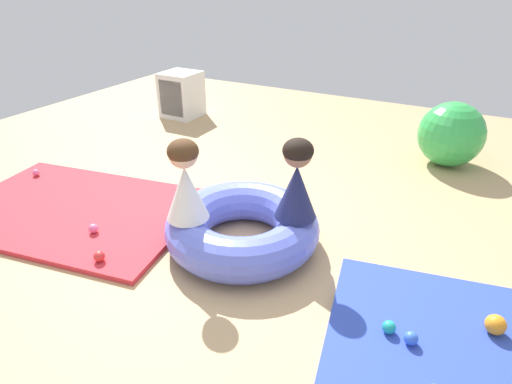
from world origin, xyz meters
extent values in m
plane|color=tan|center=(0.00, 0.00, 0.00)|extent=(8.00, 8.00, 0.00)
cube|color=red|center=(-1.29, -0.33, 0.02)|extent=(2.05, 1.55, 0.04)
cube|color=#2D47B7|center=(1.49, -0.40, 0.02)|extent=(1.39, 1.31, 0.04)
torus|color=#6070E5|center=(0.11, -0.10, 0.15)|extent=(1.06, 1.06, 0.29)
cone|color=white|center=(-0.14, -0.36, 0.47)|extent=(0.34, 0.34, 0.36)
sphere|color=#DBAD89|center=(-0.14, -0.36, 0.73)|extent=(0.18, 0.18, 0.18)
ellipsoid|color=#472D19|center=(-0.14, -0.36, 0.75)|extent=(0.19, 0.19, 0.15)
cone|color=navy|center=(0.46, -0.02, 0.47)|extent=(0.32, 0.32, 0.36)
sphere|color=#936647|center=(0.46, -0.02, 0.73)|extent=(0.18, 0.18, 0.18)
ellipsoid|color=black|center=(0.46, -0.02, 0.75)|extent=(0.19, 0.19, 0.15)
sphere|color=pink|center=(-2.07, -0.08, 0.07)|extent=(0.06, 0.06, 0.06)
sphere|color=blue|center=(1.32, -0.51, 0.08)|extent=(0.07, 0.07, 0.07)
sphere|color=orange|center=(1.69, -0.23, 0.09)|extent=(0.11, 0.11, 0.11)
sphere|color=red|center=(-0.59, -0.75, 0.08)|extent=(0.07, 0.07, 0.07)
sphere|color=teal|center=(1.20, -0.48, 0.08)|extent=(0.07, 0.07, 0.07)
sphere|color=pink|center=(-0.88, -0.52, 0.07)|extent=(0.07, 0.07, 0.07)
sphere|color=green|center=(1.17, 2.06, 0.31)|extent=(0.62, 0.62, 0.62)
cube|color=silver|center=(-2.05, 2.10, 0.28)|extent=(0.44, 0.44, 0.56)
cube|color=#2D2D33|center=(-2.05, 1.98, 0.28)|extent=(0.34, 0.20, 0.44)
camera|label=1|loc=(1.39, -2.28, 1.74)|focal=30.49mm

